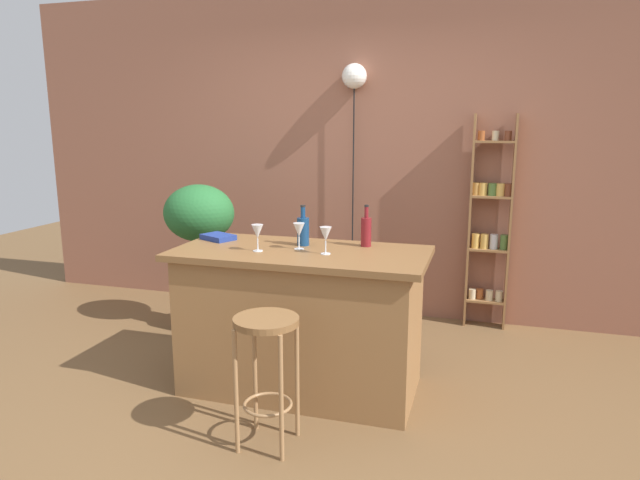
{
  "coord_description": "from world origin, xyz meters",
  "views": [
    {
      "loc": [
        1.08,
        -2.9,
        1.67
      ],
      "look_at": [
        0.05,
        0.55,
        0.92
      ],
      "focal_mm": 31.71,
      "sensor_mm": 36.0,
      "label": 1
    }
  ],
  "objects_px": {
    "spice_shelf": "(490,223)",
    "potted_plant": "(199,219)",
    "bar_stool": "(267,351)",
    "pendant_globe_light": "(354,80)",
    "plant_stool": "(203,307)",
    "bottle_sauce_amber": "(303,230)",
    "wine_glass_left": "(257,232)",
    "cookbook": "(218,237)",
    "wine_glass_center": "(326,235)",
    "bottle_wine_red": "(366,231)",
    "wine_glass_right": "(299,231)"
  },
  "relations": [
    {
      "from": "plant_stool",
      "to": "pendant_globe_light",
      "type": "distance_m",
      "value": 2.26
    },
    {
      "from": "bar_stool",
      "to": "plant_stool",
      "type": "bearing_deg",
      "value": 128.47
    },
    {
      "from": "potted_plant",
      "to": "bar_stool",
      "type": "bearing_deg",
      "value": -51.53
    },
    {
      "from": "plant_stool",
      "to": "bottle_sauce_amber",
      "type": "bearing_deg",
      "value": -30.59
    },
    {
      "from": "spice_shelf",
      "to": "wine_glass_right",
      "type": "distance_m",
      "value": 1.87
    },
    {
      "from": "bottle_sauce_amber",
      "to": "wine_glass_center",
      "type": "bearing_deg",
      "value": -43.67
    },
    {
      "from": "wine_glass_center",
      "to": "cookbook",
      "type": "height_order",
      "value": "wine_glass_center"
    },
    {
      "from": "pendant_globe_light",
      "to": "wine_glass_right",
      "type": "bearing_deg",
      "value": -89.24
    },
    {
      "from": "bottle_sauce_amber",
      "to": "wine_glass_left",
      "type": "xyz_separation_m",
      "value": [
        -0.21,
        -0.24,
        0.02
      ]
    },
    {
      "from": "bar_stool",
      "to": "spice_shelf",
      "type": "relative_size",
      "value": 0.4
    },
    {
      "from": "potted_plant",
      "to": "bottle_sauce_amber",
      "type": "xyz_separation_m",
      "value": [
        1.09,
        -0.64,
        0.08
      ]
    },
    {
      "from": "pendant_globe_light",
      "to": "bar_stool",
      "type": "bearing_deg",
      "value": -87.98
    },
    {
      "from": "wine_glass_center",
      "to": "bottle_sauce_amber",
      "type": "bearing_deg",
      "value": 136.33
    },
    {
      "from": "wine_glass_left",
      "to": "bar_stool",
      "type": "bearing_deg",
      "value": -63.92
    },
    {
      "from": "spice_shelf",
      "to": "potted_plant",
      "type": "xyz_separation_m",
      "value": [
        -2.23,
        -0.73,
        0.04
      ]
    },
    {
      "from": "bottle_sauce_amber",
      "to": "cookbook",
      "type": "bearing_deg",
      "value": 179.58
    },
    {
      "from": "bottle_wine_red",
      "to": "wine_glass_left",
      "type": "xyz_separation_m",
      "value": [
        -0.6,
        -0.33,
        0.02
      ]
    },
    {
      "from": "bottle_sauce_amber",
      "to": "wine_glass_center",
      "type": "distance_m",
      "value": 0.28
    },
    {
      "from": "pendant_globe_light",
      "to": "bottle_sauce_amber",
      "type": "bearing_deg",
      "value": -89.64
    },
    {
      "from": "bar_stool",
      "to": "wine_glass_left",
      "type": "bearing_deg",
      "value": 116.08
    },
    {
      "from": "bottle_wine_red",
      "to": "wine_glass_right",
      "type": "relative_size",
      "value": 1.61
    },
    {
      "from": "wine_glass_left",
      "to": "pendant_globe_light",
      "type": "relative_size",
      "value": 0.08
    },
    {
      "from": "wine_glass_left",
      "to": "wine_glass_right",
      "type": "bearing_deg",
      "value": 29.06
    },
    {
      "from": "potted_plant",
      "to": "bottle_sauce_amber",
      "type": "height_order",
      "value": "potted_plant"
    },
    {
      "from": "spice_shelf",
      "to": "wine_glass_left",
      "type": "relative_size",
      "value": 10.63
    },
    {
      "from": "bar_stool",
      "to": "bottle_sauce_amber",
      "type": "xyz_separation_m",
      "value": [
        -0.07,
        0.81,
        0.48
      ]
    },
    {
      "from": "pendant_globe_light",
      "to": "plant_stool",
      "type": "bearing_deg",
      "value": -144.98
    },
    {
      "from": "wine_glass_left",
      "to": "wine_glass_center",
      "type": "relative_size",
      "value": 1.0
    },
    {
      "from": "bar_stool",
      "to": "plant_stool",
      "type": "relative_size",
      "value": 1.91
    },
    {
      "from": "spice_shelf",
      "to": "bottle_sauce_amber",
      "type": "relative_size",
      "value": 6.74
    },
    {
      "from": "spice_shelf",
      "to": "pendant_globe_light",
      "type": "distance_m",
      "value": 1.62
    },
    {
      "from": "bar_stool",
      "to": "plant_stool",
      "type": "height_order",
      "value": "bar_stool"
    },
    {
      "from": "potted_plant",
      "to": "cookbook",
      "type": "relative_size",
      "value": 3.93
    },
    {
      "from": "plant_stool",
      "to": "wine_glass_center",
      "type": "distance_m",
      "value": 1.76
    },
    {
      "from": "bottle_sauce_amber",
      "to": "bar_stool",
      "type": "bearing_deg",
      "value": -85.13
    },
    {
      "from": "plant_stool",
      "to": "bottle_sauce_amber",
      "type": "distance_m",
      "value": 1.51
    },
    {
      "from": "bottle_sauce_amber",
      "to": "bottle_wine_red",
      "type": "height_order",
      "value": "bottle_wine_red"
    },
    {
      "from": "bar_stool",
      "to": "pendant_globe_light",
      "type": "distance_m",
      "value": 2.67
    },
    {
      "from": "wine_glass_center",
      "to": "wine_glass_right",
      "type": "height_order",
      "value": "same"
    },
    {
      "from": "bottle_wine_red",
      "to": "pendant_globe_light",
      "type": "xyz_separation_m",
      "value": [
        -0.4,
        1.31,
        1.01
      ]
    },
    {
      "from": "bottle_sauce_amber",
      "to": "wine_glass_center",
      "type": "relative_size",
      "value": 1.58
    },
    {
      "from": "bar_stool",
      "to": "potted_plant",
      "type": "relative_size",
      "value": 0.85
    },
    {
      "from": "wine_glass_left",
      "to": "cookbook",
      "type": "height_order",
      "value": "wine_glass_left"
    },
    {
      "from": "spice_shelf",
      "to": "bottle_wine_red",
      "type": "relative_size",
      "value": 6.6
    },
    {
      "from": "cookbook",
      "to": "potted_plant",
      "type": "bearing_deg",
      "value": 152.55
    },
    {
      "from": "spice_shelf",
      "to": "pendant_globe_light",
      "type": "xyz_separation_m",
      "value": [
        -1.15,
        0.03,
        1.14
      ]
    },
    {
      "from": "spice_shelf",
      "to": "plant_stool",
      "type": "bearing_deg",
      "value": -161.85
    },
    {
      "from": "spice_shelf",
      "to": "wine_glass_left",
      "type": "xyz_separation_m",
      "value": [
        -1.35,
        -1.61,
        0.15
      ]
    },
    {
      "from": "bottle_wine_red",
      "to": "wine_glass_right",
      "type": "height_order",
      "value": "bottle_wine_red"
    },
    {
      "from": "potted_plant",
      "to": "wine_glass_left",
      "type": "height_order",
      "value": "potted_plant"
    }
  ]
}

